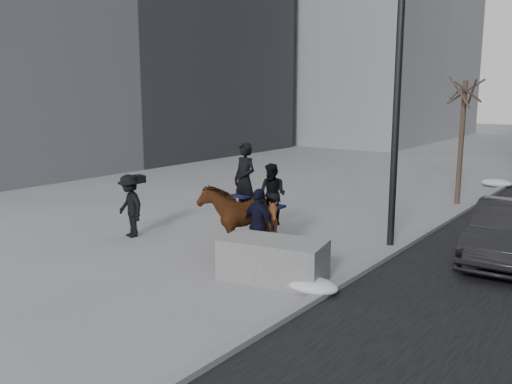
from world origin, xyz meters
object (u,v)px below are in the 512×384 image
Objects in this scene: car_near at (508,232)px; mounted_left at (242,211)px; mounted_right at (270,218)px; planter at (273,260)px.

mounted_left is at bearing -154.66° from car_near.
planter is at bearing -52.46° from mounted_right.
planter is 2.37m from mounted_left.
planter is at bearing -34.78° from mounted_left.
car_near is 6.44m from mounted_left.
mounted_right is at bearing 20.08° from mounted_left.
mounted_left is at bearing -159.92° from mounted_right.
mounted_left is 0.74m from mounted_right.
planter is 2.02m from mounted_right.
planter is at bearing -133.79° from car_near.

